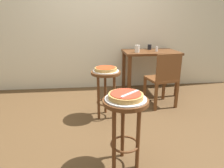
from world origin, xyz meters
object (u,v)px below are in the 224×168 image
object	(u,v)px
serving_plate_foreground	(126,99)
condiment_shaker	(157,49)
wooden_chair	(164,78)
cup_far_edge	(149,47)
pizza_server_knife	(130,93)
pizza_middle	(106,69)
pizza_foreground	(126,96)
cup_near_edge	(137,49)
stool_middle	(106,83)
stool_foreground	(125,117)
dining_table	(150,58)
serving_plate_middle	(106,71)

from	to	relation	value
serving_plate_foreground	condiment_shaker	size ratio (longest dim) A/B	4.03
wooden_chair	cup_far_edge	bearing A→B (deg)	88.54
serving_plate_foreground	pizza_server_knife	bearing A→B (deg)	-33.69
pizza_middle	serving_plate_foreground	bearing A→B (deg)	-85.03
pizza_foreground	cup_near_edge	xyz separation A→B (m)	(0.52, 1.80, 0.15)
serving_plate_foreground	stool_middle	world-z (taller)	serving_plate_foreground
stool_foreground	wooden_chair	distance (m)	1.50
stool_middle	condiment_shaker	distance (m)	1.35
serving_plate_foreground	wooden_chair	xyz separation A→B (m)	(0.82, 1.25, -0.19)
cup_far_edge	condiment_shaker	distance (m)	0.27
cup_near_edge	wooden_chair	distance (m)	0.73
cup_near_edge	cup_far_edge	distance (m)	0.46
pizza_foreground	dining_table	bearing A→B (deg)	67.56
serving_plate_foreground	stool_foreground	bearing A→B (deg)	90.00
pizza_middle	wooden_chair	xyz separation A→B (m)	(0.90, 0.25, -0.22)
cup_far_edge	wooden_chair	bearing A→B (deg)	-91.46
serving_plate_foreground	pizza_foreground	bearing A→B (deg)	0.00
stool_foreground	pizza_server_knife	size ratio (longest dim) A/B	2.98
stool_foreground	pizza_middle	size ratio (longest dim) A/B	2.22
stool_middle	pizza_server_knife	distance (m)	1.05
stool_middle	dining_table	bearing A→B (deg)	46.78
serving_plate_foreground	cup_far_edge	distance (m)	2.30
stool_foreground	stool_middle	size ratio (longest dim) A/B	1.00
serving_plate_foreground	pizza_server_knife	distance (m)	0.07
stool_foreground	cup_far_edge	xyz separation A→B (m)	(0.84, 2.13, 0.34)
serving_plate_middle	pizza_server_knife	bearing A→B (deg)	-83.46
dining_table	pizza_server_knife	distance (m)	2.12
pizza_foreground	condiment_shaker	xyz separation A→B (m)	(0.89, 1.87, 0.13)
pizza_middle	serving_plate_middle	bearing A→B (deg)	0.00
pizza_middle	cup_near_edge	distance (m)	1.02
dining_table	cup_far_edge	bearing A→B (deg)	79.71
pizza_middle	condiment_shaker	bearing A→B (deg)	41.70
condiment_shaker	pizza_middle	bearing A→B (deg)	-138.30
stool_foreground	dining_table	world-z (taller)	dining_table
stool_middle	pizza_middle	xyz separation A→B (m)	(0.00, 0.00, 0.20)
wooden_chair	dining_table	bearing A→B (deg)	90.92
cup_far_edge	pizza_foreground	bearing A→B (deg)	-111.46
pizza_foreground	condiment_shaker	world-z (taller)	condiment_shaker
dining_table	cup_near_edge	bearing A→B (deg)	-152.52
serving_plate_foreground	dining_table	bearing A→B (deg)	67.56
pizza_foreground	wooden_chair	bearing A→B (deg)	56.94
serving_plate_foreground	pizza_middle	xyz separation A→B (m)	(-0.09, 1.00, 0.03)
serving_plate_foreground	pizza_foreground	world-z (taller)	pizza_foreground
serving_plate_foreground	wooden_chair	distance (m)	1.51
pizza_foreground	dining_table	xyz separation A→B (m)	(0.81, 1.95, -0.05)
dining_table	wooden_chair	size ratio (longest dim) A/B	1.14
pizza_foreground	condiment_shaker	size ratio (longest dim) A/B	3.36
pizza_foreground	dining_table	size ratio (longest dim) A/B	0.31
serving_plate_middle	serving_plate_foreground	bearing A→B (deg)	-85.03
stool_foreground	pizza_server_knife	world-z (taller)	pizza_server_knife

